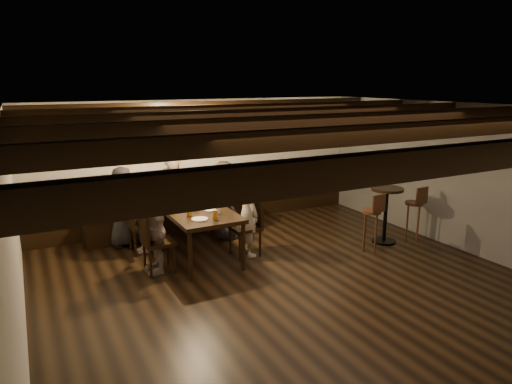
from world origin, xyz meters
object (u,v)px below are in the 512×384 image
person_left_far (154,228)px  bar_stool_left (371,230)px  high_top_table (386,207)px  person_bench_right (222,196)px  chair_right_far (246,237)px  person_bench_left (124,207)px  person_left_near (139,216)px  person_right_near (225,201)px  chair_left_near (142,235)px  dining_table (193,211)px  person_bench_centre (173,197)px  chair_left_far (158,253)px  chair_right_near (223,224)px  bar_stool_right (413,220)px  person_right_far (248,213)px

person_left_far → bar_stool_left: bearing=76.6°
high_top_table → person_bench_right: bearing=138.7°
chair_right_far → person_bench_left: 2.14m
person_left_near → person_right_near: size_ratio=0.91×
chair_left_near → person_left_far: person_left_far is taller
chair_right_far → dining_table: bearing=58.0°
person_bench_left → person_bench_right: size_ratio=1.04×
dining_table → person_bench_right: person_bench_right is taller
person_bench_centre → high_top_table: size_ratio=1.47×
chair_left_far → chair_right_far: bearing=90.0°
dining_table → person_left_near: person_left_near is taller
chair_right_near → person_bench_centre: size_ratio=0.60×
person_left_far → bar_stool_right: (4.35, -0.74, -0.30)m
person_bench_left → bar_stool_right: (4.50, -2.09, -0.31)m
bar_stool_left → chair_right_far: bearing=152.9°
chair_left_near → person_bench_centre: person_bench_centre is taller
chair_right_far → person_left_near: 1.75m
person_bench_right → person_bench_left: bearing=0.0°
chair_left_far → person_left_far: 0.38m
person_left_near → person_bench_right: bearing=105.3°
person_bench_centre → person_right_far: size_ratio=1.02×
chair_right_far → person_right_near: size_ratio=0.71×
high_top_table → bar_stool_right: bearing=-17.3°
chair_left_far → high_top_table: 3.88m
person_right_near → person_bench_centre: bearing=51.3°
chair_left_near → high_top_table: (3.82, -1.49, 0.34)m
chair_right_near → person_right_near: person_right_near is taller
chair_right_far → high_top_table: 2.48m
person_bench_centre → high_top_table: 3.74m
person_right_near → bar_stool_left: person_right_near is taller
person_bench_right → person_left_near: person_bench_right is taller
person_bench_right → person_left_near: size_ratio=1.06×
chair_right_far → person_bench_right: (0.18, 1.35, 0.36)m
bar_stool_right → person_bench_right: bearing=138.5°
person_left_near → person_left_far: (0.00, -0.90, 0.05)m
person_right_far → bar_stool_left: 2.04m
person_bench_centre → chair_right_near: bearing=140.1°
person_bench_right → person_right_far: size_ratio=0.94×
high_top_table → bar_stool_right: (0.50, -0.16, -0.27)m
chair_left_near → high_top_table: high_top_table is taller
person_bench_centre → person_left_far: (-0.75, -1.50, -0.04)m
person_bench_right → person_bench_centre: bearing=-9.5°
dining_table → person_bench_right: (0.90, 0.90, -0.06)m
bar_stool_right → chair_right_near: bearing=146.6°
chair_left_far → bar_stool_right: bearing=80.2°
chair_left_far → bar_stool_left: bearing=76.5°
chair_left_far → chair_right_near: (1.44, 0.90, -0.03)m
chair_right_near → bar_stool_right: bar_stool_right is taller
person_right_far → bar_stool_right: 2.97m
bar_stool_right → person_left_far: bearing=166.6°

